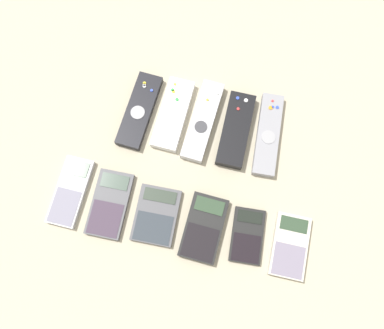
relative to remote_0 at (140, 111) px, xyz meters
The scene contains 12 objects.
ground_plane 0.18m from the remote_0, 38.90° to the right, with size 3.00×3.00×0.00m, color #B2A88E.
remote_0 is the anchor object (origin of this frame).
remote_1 0.07m from the remote_0, ahead, with size 0.06×0.17×0.02m.
remote_2 0.15m from the remote_0, ahead, with size 0.06×0.19×0.02m.
remote_3 0.22m from the remote_0, ahead, with size 0.06×0.17×0.02m.
remote_4 0.29m from the remote_0, ahead, with size 0.06×0.19×0.02m.
calculator_0 0.23m from the remote_0, 114.24° to the right, with size 0.06×0.15×0.01m.
calculator_1 0.22m from the remote_0, 91.68° to the right, with size 0.08×0.14×0.01m.
calculator_2 0.24m from the remote_0, 66.44° to the right, with size 0.09×0.12×0.01m.
calculator_3 0.29m from the remote_0, 48.21° to the right, with size 0.08×0.14×0.02m.
calculator_4 0.36m from the remote_0, 36.75° to the right, with size 0.07×0.12×0.01m.
calculator_5 0.43m from the remote_0, 29.86° to the right, with size 0.07×0.13×0.02m.
Camera 1 is at (0.05, -0.17, 0.78)m, focal length 35.00 mm.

